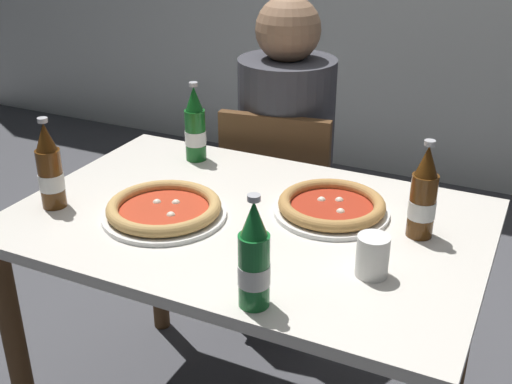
{
  "coord_description": "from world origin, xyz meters",
  "views": [
    {
      "loc": [
        0.66,
        -1.31,
        1.51
      ],
      "look_at": [
        0.0,
        0.05,
        0.8
      ],
      "focal_mm": 44.9,
      "sensor_mm": 36.0,
      "label": 1
    }
  ],
  "objects_px": {
    "beer_bottle_center": "(254,260)",
    "beer_bottle_extra": "(195,128)",
    "diner_seated": "(285,172)",
    "beer_bottle_left": "(50,170)",
    "paper_cup": "(372,256)",
    "dining_table_main": "(248,255)",
    "pizza_margherita_near": "(332,206)",
    "pizza_marinara_far": "(164,209)",
    "chair_behind_table": "(282,203)",
    "beer_bottle_right": "(423,197)"
  },
  "relations": [
    {
      "from": "beer_bottle_center",
      "to": "beer_bottle_extra",
      "type": "bearing_deg",
      "value": 128.95
    },
    {
      "from": "diner_seated",
      "to": "beer_bottle_center",
      "type": "relative_size",
      "value": 4.89
    },
    {
      "from": "beer_bottle_left",
      "to": "paper_cup",
      "type": "height_order",
      "value": "beer_bottle_left"
    },
    {
      "from": "dining_table_main",
      "to": "pizza_margherita_near",
      "type": "bearing_deg",
      "value": 30.61
    },
    {
      "from": "pizza_marinara_far",
      "to": "paper_cup",
      "type": "bearing_deg",
      "value": -3.73
    },
    {
      "from": "chair_behind_table",
      "to": "beer_bottle_left",
      "type": "xyz_separation_m",
      "value": [
        -0.33,
        -0.78,
        0.37
      ]
    },
    {
      "from": "dining_table_main",
      "to": "diner_seated",
      "type": "bearing_deg",
      "value": 104.9
    },
    {
      "from": "chair_behind_table",
      "to": "pizza_marinara_far",
      "type": "xyz_separation_m",
      "value": [
        -0.03,
        -0.7,
        0.29
      ]
    },
    {
      "from": "chair_behind_table",
      "to": "pizza_marinara_far",
      "type": "bearing_deg",
      "value": 80.05
    },
    {
      "from": "beer_bottle_left",
      "to": "paper_cup",
      "type": "relative_size",
      "value": 2.6
    },
    {
      "from": "pizza_margherita_near",
      "to": "diner_seated",
      "type": "bearing_deg",
      "value": 123.57
    },
    {
      "from": "chair_behind_table",
      "to": "beer_bottle_center",
      "type": "bearing_deg",
      "value": 102.53
    },
    {
      "from": "pizza_margherita_near",
      "to": "beer_bottle_center",
      "type": "relative_size",
      "value": 1.22
    },
    {
      "from": "dining_table_main",
      "to": "pizza_marinara_far",
      "type": "height_order",
      "value": "pizza_marinara_far"
    },
    {
      "from": "beer_bottle_right",
      "to": "beer_bottle_extra",
      "type": "distance_m",
      "value": 0.76
    },
    {
      "from": "beer_bottle_left",
      "to": "dining_table_main",
      "type": "bearing_deg",
      "value": 18.59
    },
    {
      "from": "dining_table_main",
      "to": "diner_seated",
      "type": "relative_size",
      "value": 0.99
    },
    {
      "from": "chair_behind_table",
      "to": "beer_bottle_center",
      "type": "xyz_separation_m",
      "value": [
        0.35,
        -0.95,
        0.37
      ]
    },
    {
      "from": "chair_behind_table",
      "to": "diner_seated",
      "type": "height_order",
      "value": "diner_seated"
    },
    {
      "from": "paper_cup",
      "to": "beer_bottle_extra",
      "type": "bearing_deg",
      "value": 149.09
    },
    {
      "from": "pizza_margherita_near",
      "to": "paper_cup",
      "type": "xyz_separation_m",
      "value": [
        0.18,
        -0.24,
        0.03
      ]
    },
    {
      "from": "beer_bottle_center",
      "to": "pizza_margherita_near",
      "type": "bearing_deg",
      "value": 89.28
    },
    {
      "from": "beer_bottle_left",
      "to": "paper_cup",
      "type": "xyz_separation_m",
      "value": [
        0.86,
        0.04,
        -0.06
      ]
    },
    {
      "from": "chair_behind_table",
      "to": "beer_bottle_extra",
      "type": "xyz_separation_m",
      "value": [
        -0.15,
        -0.33,
        0.37
      ]
    },
    {
      "from": "paper_cup",
      "to": "dining_table_main",
      "type": "bearing_deg",
      "value": 160.74
    },
    {
      "from": "dining_table_main",
      "to": "pizza_marinara_far",
      "type": "relative_size",
      "value": 3.73
    },
    {
      "from": "chair_behind_table",
      "to": "pizza_margherita_near",
      "type": "xyz_separation_m",
      "value": [
        0.35,
        -0.5,
        0.29
      ]
    },
    {
      "from": "pizza_margherita_near",
      "to": "pizza_marinara_far",
      "type": "xyz_separation_m",
      "value": [
        -0.38,
        -0.2,
        -0.0
      ]
    },
    {
      "from": "beer_bottle_center",
      "to": "pizza_marinara_far",
      "type": "bearing_deg",
      "value": 146.71
    },
    {
      "from": "paper_cup",
      "to": "chair_behind_table",
      "type": "bearing_deg",
      "value": 125.78
    },
    {
      "from": "pizza_marinara_far",
      "to": "diner_seated",
      "type": "bearing_deg",
      "value": 88.57
    },
    {
      "from": "beer_bottle_right",
      "to": "paper_cup",
      "type": "relative_size",
      "value": 2.6
    },
    {
      "from": "beer_bottle_left",
      "to": "diner_seated",
      "type": "bearing_deg",
      "value": 68.99
    },
    {
      "from": "chair_behind_table",
      "to": "diner_seated",
      "type": "xyz_separation_m",
      "value": [
        -0.01,
        0.05,
        0.1
      ]
    },
    {
      "from": "beer_bottle_center",
      "to": "paper_cup",
      "type": "bearing_deg",
      "value": 49.09
    },
    {
      "from": "pizza_margherita_near",
      "to": "beer_bottle_right",
      "type": "bearing_deg",
      "value": -3.89
    },
    {
      "from": "beer_bottle_left",
      "to": "paper_cup",
      "type": "bearing_deg",
      "value": 2.53
    },
    {
      "from": "dining_table_main",
      "to": "paper_cup",
      "type": "bearing_deg",
      "value": -19.26
    },
    {
      "from": "diner_seated",
      "to": "pizza_margherita_near",
      "type": "distance_m",
      "value": 0.68
    },
    {
      "from": "diner_seated",
      "to": "paper_cup",
      "type": "bearing_deg",
      "value": -55.51
    },
    {
      "from": "diner_seated",
      "to": "chair_behind_table",
      "type": "bearing_deg",
      "value": -79.32
    },
    {
      "from": "chair_behind_table",
      "to": "beer_bottle_center",
      "type": "relative_size",
      "value": 3.44
    },
    {
      "from": "beer_bottle_left",
      "to": "beer_bottle_right",
      "type": "relative_size",
      "value": 1.0
    },
    {
      "from": "dining_table_main",
      "to": "beer_bottle_center",
      "type": "bearing_deg",
      "value": -61.67
    },
    {
      "from": "pizza_marinara_far",
      "to": "beer_bottle_extra",
      "type": "distance_m",
      "value": 0.4
    },
    {
      "from": "beer_bottle_center",
      "to": "diner_seated",
      "type": "bearing_deg",
      "value": 109.74
    },
    {
      "from": "diner_seated",
      "to": "beer_bottle_right",
      "type": "distance_m",
      "value": 0.86
    },
    {
      "from": "dining_table_main",
      "to": "beer_bottle_center",
      "type": "xyz_separation_m",
      "value": [
        0.18,
        -0.34,
        0.22
      ]
    },
    {
      "from": "pizza_marinara_far",
      "to": "beer_bottle_left",
      "type": "relative_size",
      "value": 1.3
    },
    {
      "from": "pizza_marinara_far",
      "to": "beer_bottle_center",
      "type": "xyz_separation_m",
      "value": [
        0.38,
        -0.25,
        0.08
      ]
    }
  ]
}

